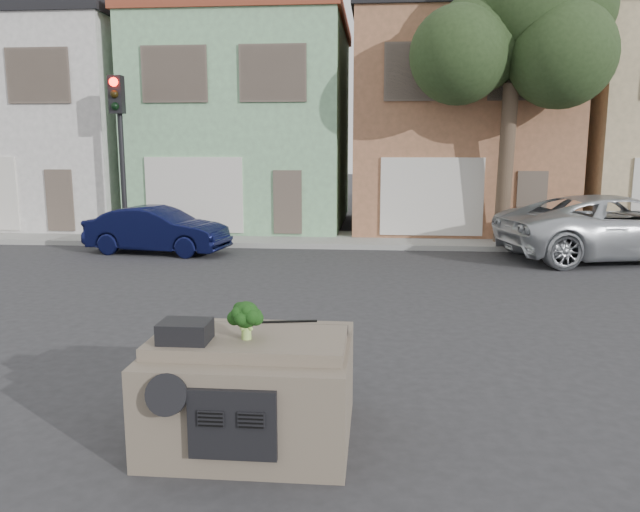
# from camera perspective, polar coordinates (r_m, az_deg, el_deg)

# --- Properties ---
(ground_plane) EXTENTS (120.00, 120.00, 0.00)m
(ground_plane) POSITION_cam_1_polar(r_m,az_deg,el_deg) (9.57, -2.58, -8.18)
(ground_plane) COLOR #303033
(ground_plane) RESTS_ON ground
(sidewalk) EXTENTS (40.00, 3.00, 0.15)m
(sidewalk) POSITION_cam_1_polar(r_m,az_deg,el_deg) (19.76, 1.49, 1.53)
(sidewalk) COLOR gray
(sidewalk) RESTS_ON ground
(townhouse_white) EXTENTS (7.20, 8.20, 7.55)m
(townhouse_white) POSITION_cam_1_polar(r_m,az_deg,el_deg) (26.51, -22.79, 10.94)
(townhouse_white) COLOR silver
(townhouse_white) RESTS_ON ground
(townhouse_mint) EXTENTS (7.20, 8.20, 7.55)m
(townhouse_mint) POSITION_cam_1_polar(r_m,az_deg,el_deg) (23.99, -6.39, 11.82)
(townhouse_mint) COLOR #82B687
(townhouse_mint) RESTS_ON ground
(townhouse_tan) EXTENTS (7.20, 8.20, 7.55)m
(townhouse_tan) POSITION_cam_1_polar(r_m,az_deg,el_deg) (23.68, 12.08, 11.69)
(townhouse_tan) COLOR #9C6647
(townhouse_tan) RESTS_ON ground
(navy_sedan) EXTENTS (4.15, 1.97, 1.31)m
(navy_sedan) POSITION_cam_1_polar(r_m,az_deg,el_deg) (18.26, -14.55, 0.26)
(navy_sedan) COLOR black
(navy_sedan) RESTS_ON ground
(silver_pickup) EXTENTS (6.64, 4.10, 1.72)m
(silver_pickup) POSITION_cam_1_polar(r_m,az_deg,el_deg) (18.49, 25.30, -0.26)
(silver_pickup) COLOR silver
(silver_pickup) RESTS_ON ground
(traffic_signal) EXTENTS (0.40, 0.40, 5.10)m
(traffic_signal) POSITION_cam_1_polar(r_m,az_deg,el_deg) (20.07, -17.74, 8.29)
(traffic_signal) COLOR black
(traffic_signal) RESTS_ON ground
(tree_near) EXTENTS (4.40, 4.00, 8.50)m
(tree_near) POSITION_cam_1_polar(r_m,az_deg,el_deg) (19.22, 16.88, 13.35)
(tree_near) COLOR #273A1C
(tree_near) RESTS_ON ground
(car_dashboard) EXTENTS (2.00, 1.80, 1.12)m
(car_dashboard) POSITION_cam_1_polar(r_m,az_deg,el_deg) (6.59, -6.17, -11.61)
(car_dashboard) COLOR #6B5E4F
(car_dashboard) RESTS_ON ground
(instrument_hump) EXTENTS (0.48, 0.38, 0.20)m
(instrument_hump) POSITION_cam_1_polar(r_m,az_deg,el_deg) (6.20, -12.23, -6.75)
(instrument_hump) COLOR black
(instrument_hump) RESTS_ON car_dashboard
(wiper_arm) EXTENTS (0.69, 0.15, 0.02)m
(wiper_arm) POSITION_cam_1_polar(r_m,az_deg,el_deg) (6.72, -3.28, -6.01)
(wiper_arm) COLOR black
(wiper_arm) RESTS_ON car_dashboard
(broccoli) EXTENTS (0.38, 0.38, 0.39)m
(broccoli) POSITION_cam_1_polar(r_m,az_deg,el_deg) (6.15, -6.78, -5.82)
(broccoli) COLOR black
(broccoli) RESTS_ON car_dashboard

